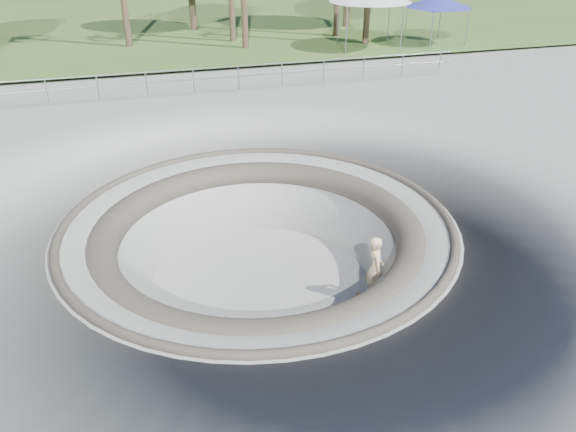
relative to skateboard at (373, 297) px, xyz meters
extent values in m
plane|color=#959691|center=(-2.70, 1.56, 1.83)|extent=(180.00, 180.00, 0.00)
torus|color=#959691|center=(-2.70, 1.56, -0.17)|extent=(14.00, 14.00, 4.00)
cylinder|color=#959691|center=(-2.70, 1.56, -0.12)|extent=(6.60, 6.60, 0.10)
torus|color=#484339|center=(-2.70, 1.56, 1.81)|extent=(10.24, 10.24, 0.24)
torus|color=#484339|center=(-2.70, 1.56, 1.38)|extent=(8.91, 8.91, 0.81)
cube|color=#415923|center=(-2.70, 35.56, 2.05)|extent=(180.00, 36.00, 0.12)
ellipsoid|color=olive|center=(5.30, 61.56, -6.04)|extent=(61.60, 44.00, 28.60)
ellipsoid|color=olive|center=(32.30, 53.56, -3.54)|extent=(42.00, 30.00, 19.50)
cylinder|color=gray|center=(-2.70, 13.56, 3.00)|extent=(25.00, 0.05, 0.05)
cylinder|color=gray|center=(-2.70, 13.56, 2.55)|extent=(25.00, 0.05, 0.05)
cube|color=olive|center=(0.00, 0.00, 0.01)|extent=(0.91, 0.59, 0.02)
cylinder|color=#B3B4B8|center=(0.00, 0.00, -0.03)|extent=(0.11, 0.18, 0.04)
cylinder|color=#B3B4B8|center=(0.00, 0.00, -0.03)|extent=(0.11, 0.18, 0.04)
cylinder|color=beige|center=(0.00, 0.00, -0.04)|extent=(0.08, 0.06, 0.07)
cylinder|color=beige|center=(0.00, 0.00, -0.04)|extent=(0.08, 0.06, 0.07)
cylinder|color=beige|center=(0.00, 0.00, -0.04)|extent=(0.08, 0.06, 0.07)
cylinder|color=beige|center=(0.00, 0.00, -0.04)|extent=(0.08, 0.06, 0.07)
imported|color=beige|center=(0.00, 0.00, 0.92)|extent=(0.55, 0.73, 1.80)
cylinder|color=gray|center=(6.55, 18.04, 3.30)|extent=(0.06, 0.06, 2.39)
cylinder|color=gray|center=(9.59, 18.04, 3.30)|extent=(0.06, 0.06, 2.39)
cylinder|color=gray|center=(6.55, 21.09, 3.30)|extent=(0.06, 0.06, 2.39)
cylinder|color=gray|center=(9.59, 21.09, 3.30)|extent=(0.06, 0.06, 2.39)
cube|color=silver|center=(8.07, 19.56, 4.61)|extent=(3.86, 3.86, 0.08)
cylinder|color=gray|center=(11.12, 18.32, 3.09)|extent=(0.06, 0.06, 1.96)
cylinder|color=gray|center=(13.62, 18.32, 3.09)|extent=(0.06, 0.06, 1.96)
cylinder|color=gray|center=(11.12, 20.81, 3.09)|extent=(0.06, 0.06, 1.96)
cylinder|color=gray|center=(13.62, 20.81, 3.09)|extent=(0.06, 0.06, 1.96)
cube|color=#2A2E9A|center=(12.37, 19.56, 4.16)|extent=(3.03, 3.03, 0.08)
cone|color=#2A2E9A|center=(12.37, 19.56, 4.47)|extent=(5.24, 5.24, 0.62)
camera|label=1|loc=(-5.49, -10.92, 8.92)|focal=35.00mm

